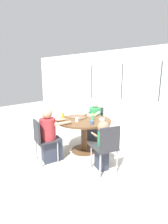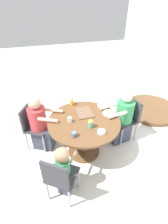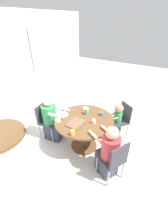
# 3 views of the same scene
# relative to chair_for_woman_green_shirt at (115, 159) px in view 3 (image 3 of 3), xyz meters

# --- Properties ---
(ground_plane) EXTENTS (16.00, 16.00, 0.00)m
(ground_plane) POSITION_rel_chair_for_woman_green_shirt_xyz_m (0.45, 0.88, -0.54)
(ground_plane) COLOR beige
(dining_table) EXTENTS (1.25, 1.25, 0.76)m
(dining_table) POSITION_rel_chair_for_woman_green_shirt_xyz_m (0.45, 0.88, 0.05)
(dining_table) COLOR brown
(dining_table) RESTS_ON ground_plane
(chair_for_woman_green_shirt) EXTENTS (0.54, 0.54, 0.89)m
(chair_for_woman_green_shirt) POSITION_rel_chair_for_woman_green_shirt_xyz_m (0.00, 0.00, 0.00)
(chair_for_woman_green_shirt) COLOR #333338
(chair_for_woman_green_shirt) RESTS_ON ground_plane
(chair_for_man_blue_shirt) EXTENTS (0.46, 0.46, 0.89)m
(chair_for_man_blue_shirt) POSITION_rel_chair_for_woman_green_shirt_xyz_m (0.29, 1.87, 0.00)
(chair_for_man_blue_shirt) COLOR #333338
(chair_for_man_blue_shirt) RESTS_ON ground_plane
(chair_for_toddler) EXTENTS (0.56, 0.56, 0.89)m
(chair_for_toddler) POSITION_rel_chair_for_woman_green_shirt_xyz_m (1.26, 0.31, 0.00)
(chair_for_toddler) COLOR #333338
(chair_for_toddler) RESTS_ON ground_plane
(person_woman_green_shirt) EXTENTS (0.54, 0.65, 1.12)m
(person_woman_green_shirt) POSITION_rel_chair_for_woman_green_shirt_xyz_m (0.08, 0.15, -0.03)
(person_woman_green_shirt) COLOR #333847
(person_woman_green_shirt) RESTS_ON ground_plane
(person_man_blue_shirt) EXTENTS (0.42, 0.65, 1.09)m
(person_man_blue_shirt) POSITION_rel_chair_for_woman_green_shirt_xyz_m (0.32, 1.70, -0.05)
(person_man_blue_shirt) COLOR #333847
(person_man_blue_shirt) RESTS_ON ground_plane
(person_toddler) EXTENTS (0.41, 0.37, 0.93)m
(person_toddler) POSITION_rel_chair_for_woman_green_shirt_xyz_m (1.14, 0.40, -0.07)
(person_toddler) COLOR #333847
(person_toddler) RESTS_ON ground_plane
(food_tray_dark) EXTENTS (0.36, 0.28, 0.02)m
(food_tray_dark) POSITION_rel_chair_for_woman_green_shirt_xyz_m (0.24, 0.95, 0.24)
(food_tray_dark) COLOR brown
(food_tray_dark) RESTS_ON dining_table
(coffee_mug) EXTENTS (0.08, 0.07, 0.08)m
(coffee_mug) POSITION_rel_chair_for_woman_green_shirt_xyz_m (0.79, 0.64, 0.27)
(coffee_mug) COLOR slate
(coffee_mug) RESTS_ON dining_table
(sippy_cup) EXTENTS (0.08, 0.08, 0.17)m
(sippy_cup) POSITION_rel_chair_for_woman_green_shirt_xyz_m (0.65, 0.94, 0.31)
(sippy_cup) COLOR #4CA57F
(sippy_cup) RESTS_ON dining_table
(juice_glass) EXTENTS (0.07, 0.07, 0.12)m
(juice_glass) POSITION_rel_chair_for_woman_green_shirt_xyz_m (-0.08, 0.79, 0.29)
(juice_glass) COLOR gold
(juice_glass) RESTS_ON dining_table
(milk_carton_small) EXTENTS (0.06, 0.06, 0.09)m
(milk_carton_small) POSITION_rel_chair_for_woman_green_shirt_xyz_m (0.43, 0.64, 0.27)
(milk_carton_small) COLOR silver
(milk_carton_small) RESTS_ON dining_table
(bowl_white_shallow) EXTENTS (0.13, 0.13, 0.04)m
(bowl_white_shallow) POSITION_rel_chair_for_woman_green_shirt_xyz_m (0.82, 1.06, 0.24)
(bowl_white_shallow) COLOR silver
(bowl_white_shallow) RESTS_ON dining_table
(bowl_cereal) EXTENTS (0.12, 0.12, 0.05)m
(bowl_cereal) POSITION_rel_chair_for_woman_green_shirt_xyz_m (0.12, 1.31, 0.25)
(bowl_cereal) COLOR silver
(bowl_cereal) RESTS_ON dining_table
(plate_tortillas) EXTENTS (0.23, 0.23, 0.01)m
(plate_tortillas) POSITION_rel_chair_for_woman_green_shirt_xyz_m (0.37, 1.37, 0.23)
(plate_tortillas) COLOR beige
(plate_tortillas) RESTS_ON dining_table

